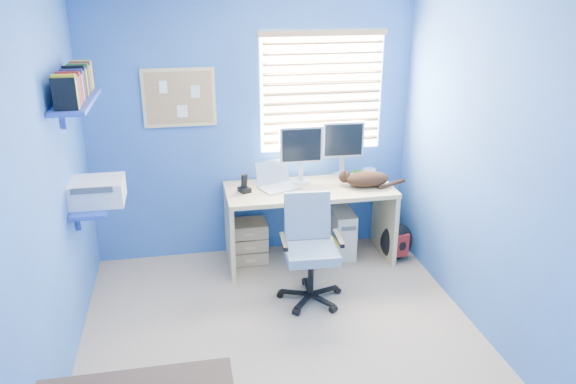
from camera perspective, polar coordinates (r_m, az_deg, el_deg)
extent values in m
cube|color=tan|center=(4.32, -0.33, -15.10)|extent=(3.00, 3.20, 0.00)
cube|color=#35589E|center=(5.23, -3.61, 6.63)|extent=(3.00, 0.01, 2.50)
cube|color=#35589E|center=(2.33, 7.07, -12.94)|extent=(3.00, 0.01, 2.50)
cube|color=#35589E|center=(3.77, -23.41, -0.93)|extent=(0.01, 3.20, 2.50)
cube|color=#35589E|center=(4.25, 19.96, 1.93)|extent=(0.01, 3.20, 2.50)
cube|color=#DABF7D|center=(5.28, 2.15, -3.33)|extent=(1.54, 0.65, 0.74)
cube|color=silver|center=(5.08, -0.95, 1.51)|extent=(0.40, 0.36, 0.22)
cube|color=silver|center=(5.20, 1.30, 3.80)|extent=(0.40, 0.13, 0.54)
cube|color=silver|center=(5.39, 5.53, 4.34)|extent=(0.41, 0.14, 0.54)
cube|color=black|center=(5.03, -4.47, 0.92)|extent=(0.12, 0.14, 0.17)
imported|color=#216A1A|center=(5.32, 7.07, 1.56)|extent=(0.10, 0.09, 0.10)
cylinder|color=silver|center=(5.50, 8.25, 1.99)|extent=(0.13, 0.13, 0.07)
ellipsoid|color=black|center=(5.20, 8.09, 1.30)|extent=(0.45, 0.33, 0.14)
cube|color=beige|center=(5.51, 5.48, -4.01)|extent=(0.20, 0.45, 0.45)
cube|color=tan|center=(5.36, -4.07, -4.99)|extent=(0.35, 0.28, 0.41)
cube|color=yellow|center=(5.35, 4.59, -6.05)|extent=(0.03, 0.17, 0.24)
ellipsoid|color=black|center=(5.48, 10.94, -4.94)|extent=(0.34, 0.27, 0.37)
cylinder|color=black|center=(4.81, 2.29, -10.57)|extent=(0.54, 0.54, 0.06)
cylinder|color=black|center=(4.70, 2.32, -8.45)|extent=(0.05, 0.05, 0.35)
cube|color=gray|center=(4.60, 2.36, -6.12)|extent=(0.44, 0.44, 0.08)
cube|color=gray|center=(4.68, 1.98, -2.38)|extent=(0.39, 0.08, 0.40)
cube|color=white|center=(5.28, 3.45, 10.09)|extent=(1.15, 0.01, 1.10)
cube|color=tan|center=(5.25, 3.53, 10.03)|extent=(1.10, 0.03, 1.00)
cube|color=#DABF7D|center=(5.11, -11.00, 9.39)|extent=(0.64, 0.02, 0.52)
cube|color=tan|center=(5.10, -11.00, 9.37)|extent=(0.58, 0.01, 0.46)
cube|color=#2640AA|center=(4.54, -19.30, -1.21)|extent=(0.26, 0.55, 0.03)
cube|color=silver|center=(4.50, -18.96, 0.07)|extent=(0.42, 0.34, 0.18)
cube|color=#2640AA|center=(4.32, -20.70, 8.65)|extent=(0.24, 0.90, 0.03)
cube|color=navy|center=(4.30, -21.05, 10.26)|extent=(0.15, 0.80, 0.22)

